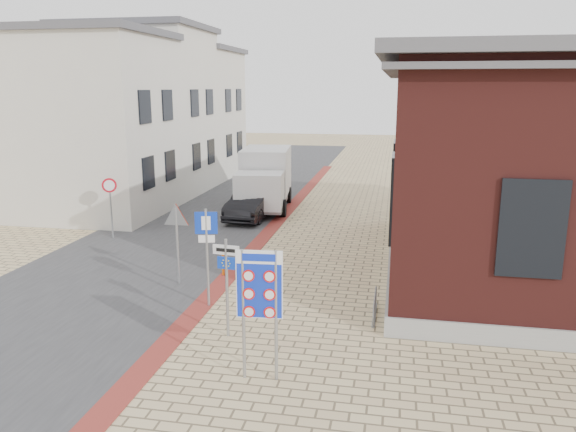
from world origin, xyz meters
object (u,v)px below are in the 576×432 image
Objects in this scene: sedan at (253,202)px; essen_sign at (227,273)px; border_sign at (259,288)px; bollard at (223,262)px; box_truck at (265,178)px; parking_sign at (207,240)px.

essen_sign reaches higher than sedan.
essen_sign is at bearing 119.74° from border_sign.
sedan is 12.50m from essen_sign.
sedan reaches higher than bollard.
box_truck reaches higher than border_sign.
sedan is 14.56m from border_sign.
box_truck is 14.52m from essen_sign.
border_sign is 1.14× the size of essen_sign.
box_truck is 10.21m from bollard.
sedan is at bearing 85.90° from parking_sign.
bollard is at bearing -90.72° from box_truck.
border_sign reaches higher than parking_sign.
box_truck is 12.69m from parking_sign.
bollard is at bearing 114.86° from essen_sign.
essen_sign is at bearing -86.80° from box_truck.
border_sign is 2.98× the size of bollard.
box_truck is 16.54m from border_sign.
border_sign is at bearing -71.60° from sedan.
parking_sign reaches higher than essen_sign.
sedan is at bearing 100.33° from border_sign.
essen_sign is 0.89× the size of parking_sign.
essen_sign is at bearing -70.05° from parking_sign.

